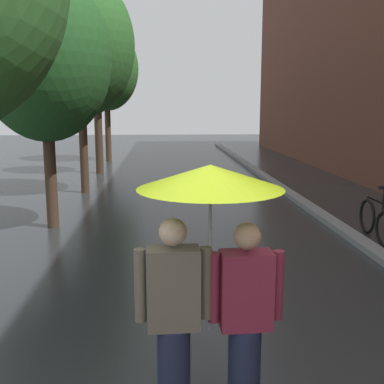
% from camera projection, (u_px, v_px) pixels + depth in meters
% --- Properties ---
extents(kerb_strip, '(0.30, 36.00, 0.12)m').
position_uv_depth(kerb_strip, '(293.00, 196.00, 13.11)').
color(kerb_strip, slate).
rests_on(kerb_strip, ground).
extents(street_tree_1, '(2.66, 2.66, 5.17)m').
position_uv_depth(street_tree_1, '(44.00, 58.00, 9.31)').
color(street_tree_1, '#473323').
rests_on(street_tree_1, ground).
extents(street_tree_2, '(3.10, 3.10, 6.20)m').
position_uv_depth(street_tree_2, '(79.00, 46.00, 13.13)').
color(street_tree_2, '#473323').
rests_on(street_tree_2, ground).
extents(street_tree_3, '(2.32, 2.32, 5.51)m').
position_uv_depth(street_tree_3, '(96.00, 65.00, 17.23)').
color(street_tree_3, '#473323').
rests_on(street_tree_3, ground).
extents(street_tree_4, '(2.95, 2.95, 6.12)m').
position_uv_depth(street_tree_4, '(106.00, 69.00, 21.33)').
color(street_tree_4, '#473323').
rests_on(street_tree_4, ground).
extents(couple_under_umbrella, '(1.15, 1.10, 2.10)m').
position_uv_depth(couple_under_umbrella, '(210.00, 259.00, 3.55)').
color(couple_under_umbrella, '#1E233D').
rests_on(couple_under_umbrella, ground).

